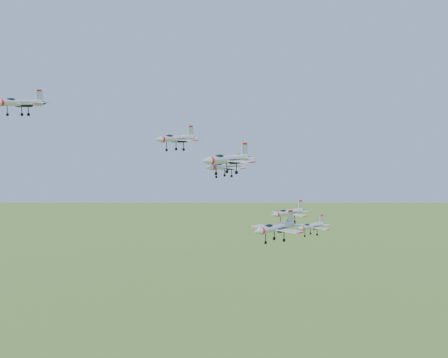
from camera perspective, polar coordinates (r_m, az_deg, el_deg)
jet_lead at (r=127.93m, az=-18.20°, el=6.65°), size 12.31×10.39×3.32m
jet_left_high at (r=124.75m, az=-4.44°, el=3.72°), size 11.81×9.93×3.17m
jet_right_high at (r=112.47m, az=0.27°, el=1.84°), size 13.17×11.01×3.52m
jet_left_low at (r=137.19m, az=0.05°, el=1.19°), size 11.98×10.00×3.20m
jet_right_low at (r=126.72m, az=4.70°, el=-4.45°), size 14.03×11.74×3.76m
jet_trail at (r=144.13m, az=5.87°, el=-3.06°), size 11.64×9.62×3.11m
jet_extra at (r=157.92m, az=7.98°, el=-4.29°), size 11.61×9.66×3.10m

